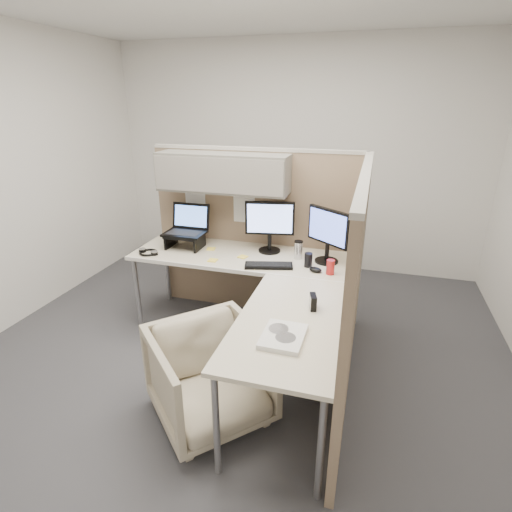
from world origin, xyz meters
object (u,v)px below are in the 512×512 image
(desk, at_px, (255,281))
(keyboard, at_px, (269,266))
(office_chair, at_px, (210,372))
(monitor_left, at_px, (270,223))

(desk, xyz_separation_m, keyboard, (0.06, 0.21, 0.05))
(office_chair, relative_size, keyboard, 1.82)
(office_chair, bearing_deg, desk, 38.26)
(desk, relative_size, monitor_left, 4.29)
(office_chair, xyz_separation_m, monitor_left, (0.05, 1.33, 0.64))
(desk, bearing_deg, keyboard, 73.39)
(desk, bearing_deg, monitor_left, 92.45)
(desk, xyz_separation_m, monitor_left, (-0.02, 0.56, 0.32))
(office_chair, bearing_deg, monitor_left, 41.71)
(keyboard, bearing_deg, monitor_left, 89.32)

